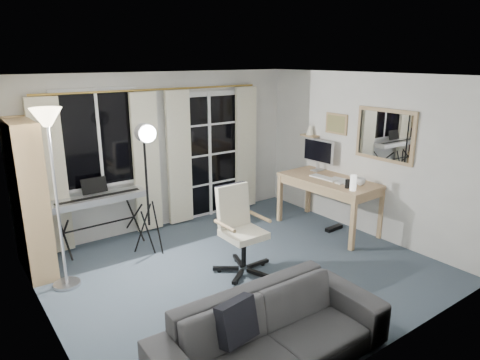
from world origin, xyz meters
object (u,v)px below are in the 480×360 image
Objects in this scene: torchiere_lamp at (50,146)px; desk at (329,185)px; mug at (361,181)px; keyboard_piano at (98,200)px; bookshelf at (27,203)px; sofa at (273,323)px; office_chair at (238,221)px; monitor at (318,152)px; studio_light at (146,149)px.

torchiere_lamp is 3.96m from desk.
torchiere_lamp is 15.51× the size of mug.
mug is at bearing -81.52° from desk.
keyboard_piano is 0.83× the size of desk.
bookshelf is 3.35m from sofa.
office_chair is at bearing -54.81° from keyboard_piano.
torchiere_lamp is at bearing -132.80° from keyboard_piano.
bookshelf is 1.76× the size of office_chair.
bookshelf reaches higher than desk.
keyboard_piano is at bearing 161.31° from monitor.
torchiere_lamp is at bearing 164.12° from mug.
studio_light reaches higher than sofa.
sofa is (-2.90, -2.31, -0.72)m from monitor.
bookshelf reaches higher than sofa.
mug is (-0.10, -0.95, -0.24)m from monitor.
bookshelf reaches higher than keyboard_piano.
office_chair is at bearing -175.75° from desk.
monitor is at bearing -6.71° from studio_light.
studio_light is 13.65× the size of mug.
studio_light is (1.39, -0.41, 0.57)m from bookshelf.
studio_light is at bearing 125.34° from office_chair.
monitor is 3.77m from sofa.
office_chair is 2.03m from mug.
monitor reaches higher than sofa.
torchiere_lamp is 2.98m from sofa.
bookshelf is at bearing -168.91° from keyboard_piano.
bookshelf is 4.18m from desk.
monitor is at bearing -8.69° from bookshelf.
keyboard_piano is 0.61× the size of sofa.
office_chair is at bearing -32.83° from bookshelf.
torchiere_lamp is 0.98× the size of sofa.
monitor is at bearing -2.25° from torchiere_lamp.
monitor is (3.29, -0.94, 0.42)m from keyboard_piano.
mug is at bearing -98.61° from monitor.
torchiere_lamp reaches higher than office_chair.
keyboard_piano reaches higher than desk.
keyboard_piano is 2.20× the size of monitor.
bookshelf reaches higher than mug.
desk is (2.61, -0.78, -0.75)m from studio_light.
mug reaches higher than sofa.
bookshelf reaches higher than studio_light.
keyboard_piano is (0.91, 0.20, -0.19)m from bookshelf.
torchiere_lamp is at bearing 156.15° from office_chair.
keyboard_piano is 0.71× the size of studio_light.
keyboard_piano is at bearing 153.07° from desk.
office_chair reaches higher than mug.
keyboard_piano is 3.39m from desk.
studio_light is at bearing 89.55° from sofa.
sofa is (1.30, -3.05, -0.49)m from bookshelf.
studio_light is at bearing 154.81° from mug.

